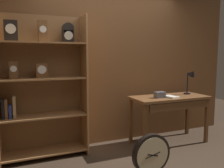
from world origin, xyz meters
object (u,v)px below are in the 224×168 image
object	(u,v)px
workbench	(170,103)
desk_lamp	(191,77)
bookshelf	(41,85)
toolbox_small	(160,95)
round_clock_large	(151,155)
open_repair_manual	(171,97)

from	to	relation	value
workbench	desk_lamp	distance (m)	0.63
bookshelf	workbench	bearing A→B (deg)	-7.92
toolbox_small	round_clock_large	distance (m)	1.19
workbench	desk_lamp	bearing A→B (deg)	7.20
bookshelf	toolbox_small	bearing A→B (deg)	-9.70
bookshelf	round_clock_large	size ratio (longest dim) A/B	3.82
toolbox_small	desk_lamp	bearing A→B (deg)	6.91
bookshelf	workbench	xyz separation A→B (m)	(2.02, -0.28, -0.36)
open_repair_manual	round_clock_large	distance (m)	1.25
workbench	bookshelf	bearing A→B (deg)	172.08
toolbox_small	round_clock_large	bearing A→B (deg)	-128.98
toolbox_small	round_clock_large	world-z (taller)	toolbox_small
toolbox_small	open_repair_manual	world-z (taller)	toolbox_small
desk_lamp	bookshelf	bearing A→B (deg)	174.93
open_repair_manual	round_clock_large	world-z (taller)	open_repair_manual
round_clock_large	bookshelf	bearing A→B (deg)	135.59
desk_lamp	toolbox_small	size ratio (longest dim) A/B	2.72
bookshelf	workbench	distance (m)	2.07
bookshelf	desk_lamp	world-z (taller)	bookshelf
bookshelf	round_clock_large	bearing A→B (deg)	-44.41
bookshelf	open_repair_manual	world-z (taller)	bookshelf
workbench	open_repair_manual	xyz separation A→B (m)	(-0.05, -0.08, 0.11)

